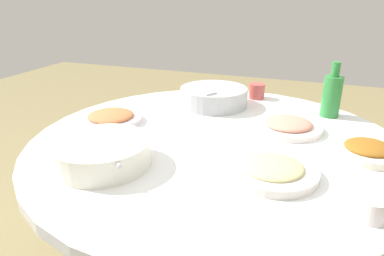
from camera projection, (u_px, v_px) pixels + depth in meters
name	position (u px, v px, depth m)	size (l,w,h in m)	color
round_dining_table	(215.00, 168.00, 1.25)	(1.27, 1.27, 0.73)	#99999E
rice_bowl	(214.00, 96.00, 1.53)	(0.29, 0.29, 0.09)	#B2B5BA
soup_bowl	(102.00, 154.00, 1.02)	(0.28, 0.28, 0.07)	white
dish_tofu_braise	(111.00, 118.00, 1.35)	(0.24, 0.24, 0.04)	silver
dish_noodles	(272.00, 170.00, 0.96)	(0.25, 0.25, 0.04)	silver
dish_shrimp	(288.00, 126.00, 1.27)	(0.24, 0.24, 0.04)	white
dish_stirfry	(368.00, 150.00, 1.08)	(0.21, 0.21, 0.04)	silver
green_bottle	(332.00, 95.00, 1.39)	(0.07, 0.07, 0.22)	#2C833A
tea_cup_near	(257.00, 91.00, 1.64)	(0.07, 0.07, 0.07)	#BD4B46
tea_cup_far	(372.00, 208.00, 0.78)	(0.07, 0.07, 0.05)	silver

